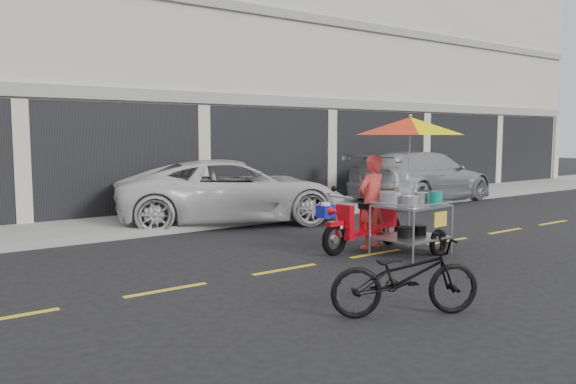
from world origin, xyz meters
TOP-DOWN VIEW (x-y plane):
  - ground at (0.00, 0.00)m, footprint 90.00×90.00m
  - sidewalk at (0.00, 5.50)m, footprint 45.00×3.00m
  - shophouse_block at (2.82, 10.59)m, footprint 36.00×8.11m
  - centerline at (0.00, 0.00)m, footprint 42.00×0.10m
  - white_pickup at (-0.21, 4.63)m, footprint 6.02×4.19m
  - silver_pickup at (6.76, 4.70)m, footprint 5.75×2.87m
  - near_bicycle at (-2.19, -2.66)m, footprint 1.88×1.37m
  - food_vendor_rig at (0.40, -0.06)m, footprint 2.60×2.06m

SIDE VIEW (x-z plane):
  - ground at x=0.00m, z-range 0.00..0.00m
  - centerline at x=0.00m, z-range 0.00..0.01m
  - sidewalk at x=0.00m, z-range 0.00..0.15m
  - near_bicycle at x=-2.19m, z-range 0.00..0.94m
  - white_pickup at x=-0.21m, z-range 0.00..1.53m
  - silver_pickup at x=6.76m, z-range 0.00..1.60m
  - food_vendor_rig at x=0.40m, z-range 0.31..2.80m
  - shophouse_block at x=2.82m, z-range -0.96..9.44m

